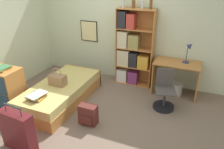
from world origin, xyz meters
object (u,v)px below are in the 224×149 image
handbag (58,80)px  backpack (88,115)px  bottle_brown (134,4)px  bottle_blue (151,4)px  desk (176,73)px  bed (62,92)px  bookcase (131,51)px  suitcase (18,131)px  waste_bin (176,89)px  book_stack_on_bed (37,96)px  magazine_pile_on_dresser (2,68)px  desk_chair (164,96)px  bottle_green (123,3)px  desk_lamp (189,49)px  bottle_clear (142,4)px  dresser (6,88)px

handbag → backpack: 1.08m
bottle_brown → bottle_blue: (0.39, -0.01, 0.02)m
handbag → desk: (2.24, 1.34, -0.02)m
bottle_brown → desk: size_ratio=0.24×
bed → bookcase: bearing=52.1°
suitcase → backpack: suitcase is taller
bed → waste_bin: (2.27, 1.22, -0.06)m
book_stack_on_bed → magazine_pile_on_dresser: bearing=174.4°
bottle_brown → desk_chair: 2.12m
bookcase → bottle_green: size_ratio=6.50×
desk → waste_bin: (0.05, -0.06, -0.37)m
magazine_pile_on_dresser → bottle_brown: 3.04m
desk → backpack: (-1.31, -1.78, -0.32)m
handbag → bookcase: size_ratio=0.21×
backpack → waste_bin: backpack is taller
bottle_brown → desk_lamp: size_ratio=0.50×
magazine_pile_on_dresser → desk_chair: size_ratio=0.40×
desk_lamp → waste_bin: desk_lamp is taller
handbag → bottle_clear: size_ratio=1.61×
bottle_clear → backpack: 2.64m
bed → handbag: bearing=-110.0°
suitcase → dresser: size_ratio=0.96×
bookcase → bottle_brown: (0.01, 0.02, 1.08)m
bed → bookcase: size_ratio=1.09×
dresser → bookcase: bookcase is taller
dresser → magazine_pile_on_dresser: (0.02, 0.01, 0.45)m
dresser → magazine_pile_on_dresser: magazine_pile_on_dresser is taller
book_stack_on_bed → bottle_brown: bearing=60.8°
magazine_pile_on_dresser → desk: 3.65m
handbag → desk_chair: size_ratio=0.47×
desk_lamp → waste_bin: (-0.14, -0.14, -0.94)m
bottle_brown → bottle_blue: bottle_blue is taller
bed → desk_chair: desk_chair is taller
bottle_brown → waste_bin: bearing=-10.2°
bookcase → bottle_clear: bottle_clear is taller
bed → magazine_pile_on_dresser: (-0.89, -0.59, 0.66)m
bed → handbag: 0.33m
book_stack_on_bed → bottle_green: 2.71m
desk_lamp → desk_chair: 1.17m
waste_bin → bottle_brown: bearing=169.8°
bottle_clear → bottle_blue: 0.19m
bookcase → bottle_green: bottle_green is taller
book_stack_on_bed → backpack: (0.98, 0.17, -0.27)m
handbag → waste_bin: bearing=29.2°
waste_bin → book_stack_on_bed: bearing=-141.0°
bottle_clear → waste_bin: bottle_clear is taller
magazine_pile_on_dresser → bottle_blue: bearing=40.1°
bottle_brown → backpack: 2.60m
magazine_pile_on_dresser → dresser: bearing=-160.1°
bottle_brown → bottle_clear: bearing=4.8°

